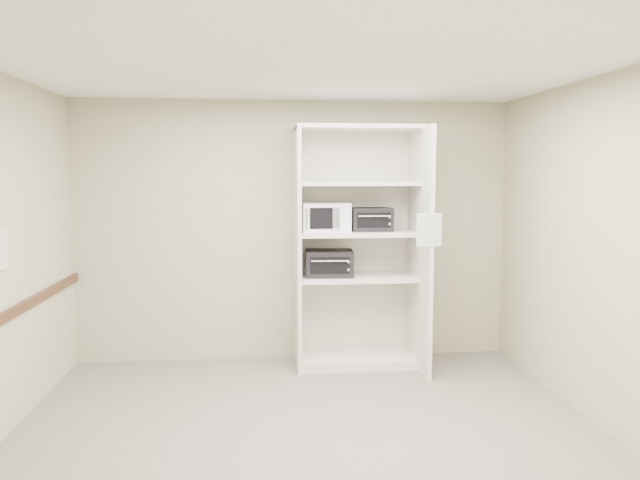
{
  "coord_description": "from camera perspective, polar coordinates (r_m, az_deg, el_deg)",
  "views": [
    {
      "loc": [
        -0.34,
        -4.49,
        1.94
      ],
      "look_at": [
        0.21,
        1.33,
        1.32
      ],
      "focal_mm": 35.0,
      "sensor_mm": 36.0,
      "label": 1
    }
  ],
  "objects": [
    {
      "name": "floor",
      "position": [
        4.9,
        -0.99,
        -17.32
      ],
      "size": [
        4.5,
        4.0,
        0.01
      ],
      "primitive_type": "cube",
      "color": "#605E52",
      "rests_on": "ground"
    },
    {
      "name": "toaster_oven_upper",
      "position": [
        6.35,
        4.7,
        1.9
      ],
      "size": [
        0.41,
        0.31,
        0.23
      ],
      "primitive_type": "cube",
      "rotation": [
        0.0,
        0.0,
        -0.0
      ],
      "color": "black",
      "rests_on": "shelving_unit"
    },
    {
      "name": "shelving_unit",
      "position": [
        6.32,
        3.82,
        -1.35
      ],
      "size": [
        1.24,
        0.92,
        2.42
      ],
      "color": "beige",
      "rests_on": "floor"
    },
    {
      "name": "microwave",
      "position": [
        6.29,
        0.45,
        2.12
      ],
      "size": [
        0.5,
        0.39,
        0.29
      ],
      "primitive_type": "cube",
      "rotation": [
        0.0,
        0.0,
        0.05
      ],
      "color": "white",
      "rests_on": "shelving_unit"
    },
    {
      "name": "toaster_oven_lower",
      "position": [
        6.28,
        0.86,
        -2.13
      ],
      "size": [
        0.49,
        0.38,
        0.26
      ],
      "primitive_type": "cube",
      "rotation": [
        0.0,
        0.0,
        -0.06
      ],
      "color": "black",
      "rests_on": "shelving_unit"
    },
    {
      "name": "wall_front",
      "position": [
        2.58,
        2.41,
        -7.28
      ],
      "size": [
        4.5,
        0.02,
        2.7
      ],
      "primitive_type": "cube",
      "color": "tan",
      "rests_on": "ground"
    },
    {
      "name": "wall_right",
      "position": [
        5.22,
        24.46,
        -1.04
      ],
      "size": [
        0.02,
        4.0,
        2.7
      ],
      "primitive_type": "cube",
      "color": "tan",
      "rests_on": "ground"
    },
    {
      "name": "paper_sign",
      "position": [
        5.79,
        9.95,
        0.92
      ],
      "size": [
        0.24,
        0.03,
        0.3
      ],
      "primitive_type": "cube",
      "rotation": [
        0.0,
        0.0,
        0.09
      ],
      "color": "white",
      "rests_on": "shelving_unit"
    },
    {
      "name": "wall_poster",
      "position": [
        5.11,
        -27.15,
        -0.69
      ],
      "size": [
        0.01,
        0.23,
        0.32
      ],
      "primitive_type": "cube",
      "color": "white",
      "rests_on": "wall_left"
    },
    {
      "name": "ceiling",
      "position": [
        4.56,
        -1.06,
        15.59
      ],
      "size": [
        4.5,
        4.0,
        0.01
      ],
      "primitive_type": "cube",
      "color": "white"
    },
    {
      "name": "wall_back",
      "position": [
        6.52,
        -2.37,
        0.82
      ],
      "size": [
        4.5,
        0.02,
        2.7
      ],
      "primitive_type": "cube",
      "color": "tan",
      "rests_on": "ground"
    }
  ]
}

